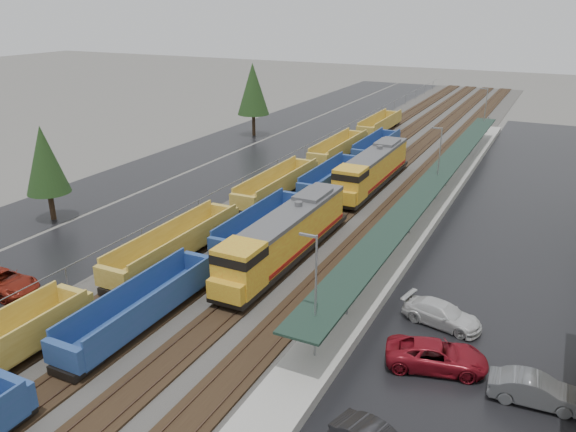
% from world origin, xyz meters
% --- Properties ---
extents(ballast_strip, '(20.00, 160.00, 0.08)m').
position_xyz_m(ballast_strip, '(0.00, 60.00, 0.04)').
color(ballast_strip, '#302D2B').
rests_on(ballast_strip, ground).
extents(trackbed, '(14.60, 160.00, 0.22)m').
position_xyz_m(trackbed, '(-0.00, 60.00, 0.16)').
color(trackbed, black).
rests_on(trackbed, ground).
extents(west_parking_lot, '(10.00, 160.00, 0.02)m').
position_xyz_m(west_parking_lot, '(-15.00, 60.00, 0.01)').
color(west_parking_lot, black).
rests_on(west_parking_lot, ground).
extents(west_road, '(9.00, 160.00, 0.02)m').
position_xyz_m(west_road, '(-25.00, 60.00, 0.01)').
color(west_road, black).
rests_on(west_road, ground).
extents(east_commuter_lot, '(16.00, 100.00, 0.02)m').
position_xyz_m(east_commuter_lot, '(19.00, 50.00, 0.01)').
color(east_commuter_lot, black).
rests_on(east_commuter_lot, ground).
extents(station_platform, '(3.00, 80.00, 8.00)m').
position_xyz_m(station_platform, '(9.50, 50.01, 0.73)').
color(station_platform, '#9E9B93').
rests_on(station_platform, ground).
extents(chainlink_fence, '(0.08, 160.04, 2.02)m').
position_xyz_m(chainlink_fence, '(-9.50, 58.44, 1.61)').
color(chainlink_fence, gray).
rests_on(chainlink_fence, ground).
extents(tree_west_near, '(3.96, 3.96, 9.00)m').
position_xyz_m(tree_west_near, '(-22.00, 30.00, 5.82)').
color(tree_west_near, '#332316').
rests_on(tree_west_near, ground).
extents(tree_west_far, '(4.84, 4.84, 11.00)m').
position_xyz_m(tree_west_far, '(-23.00, 70.00, 7.12)').
color(tree_west_far, '#332316').
rests_on(tree_west_far, ground).
extents(locomotive_lead, '(2.85, 18.75, 4.24)m').
position_xyz_m(locomotive_lead, '(2.00, 31.05, 2.28)').
color(locomotive_lead, black).
rests_on(locomotive_lead, ground).
extents(locomotive_trail, '(2.85, 18.75, 4.24)m').
position_xyz_m(locomotive_trail, '(2.00, 52.05, 2.28)').
color(locomotive_trail, black).
rests_on(locomotive_trail, ground).
extents(well_string_yellow, '(2.77, 102.40, 2.46)m').
position_xyz_m(well_string_yellow, '(-6.00, 36.60, 1.21)').
color(well_string_yellow, '#AF8C30').
rests_on(well_string_yellow, ground).
extents(well_string_blue, '(2.67, 92.22, 2.37)m').
position_xyz_m(well_string_blue, '(-2.00, 27.02, 1.17)').
color(well_string_blue, navy).
rests_on(well_string_blue, ground).
extents(parked_car_west_c, '(2.72, 5.79, 1.60)m').
position_xyz_m(parked_car_west_c, '(-13.81, 18.06, 0.80)').
color(parked_car_west_c, maroon).
rests_on(parked_car_west_c, ground).
extents(parked_car_east_b, '(3.90, 6.08, 1.56)m').
position_xyz_m(parked_car_east_b, '(15.66, 22.89, 0.78)').
color(parked_car_east_b, maroon).
rests_on(parked_car_east_b, ground).
extents(parked_car_east_c, '(3.07, 5.38, 1.47)m').
position_xyz_m(parked_car_east_c, '(14.97, 27.59, 0.73)').
color(parked_car_east_c, silver).
rests_on(parked_car_east_c, ground).
extents(parked_car_east_e, '(1.95, 4.75, 1.53)m').
position_xyz_m(parked_car_east_e, '(20.87, 22.13, 0.76)').
color(parked_car_east_e, '#56575B').
rests_on(parked_car_east_e, ground).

